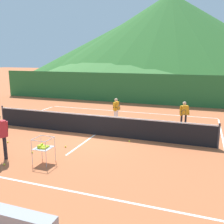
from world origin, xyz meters
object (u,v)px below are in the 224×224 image
(tennis_ball_1, at_px, (8,142))
(tennis_ball_5, at_px, (66,147))
(tennis_ball_4, at_px, (129,141))
(tennis_ball_0, at_px, (32,152))
(tennis_net, at_px, (95,125))
(student_1, at_px, (184,112))
(tennis_ball_3, at_px, (4,164))
(courtside_bench, at_px, (23,223))
(ball_cart, at_px, (43,147))
(student_0, at_px, (116,108))

(tennis_ball_1, bearing_deg, tennis_ball_5, 7.25)
(tennis_ball_1, distance_m, tennis_ball_4, 5.25)
(tennis_ball_0, xyz_separation_m, tennis_ball_5, (0.89, 0.99, 0.00))
(tennis_net, height_order, tennis_ball_5, tennis_net)
(tennis_ball_0, height_order, tennis_ball_1, same)
(tennis_net, relative_size, student_1, 7.96)
(tennis_ball_3, distance_m, courtside_bench, 3.86)
(tennis_net, bearing_deg, ball_cart, -96.20)
(student_0, relative_size, tennis_ball_1, 19.88)
(tennis_ball_1, height_order, tennis_ball_3, same)
(tennis_net, distance_m, student_0, 2.73)
(ball_cart, xyz_separation_m, tennis_ball_3, (-1.14, -0.65, -0.55))
(tennis_net, xyz_separation_m, tennis_ball_1, (-3.08, -2.32, -0.47))
(student_1, height_order, tennis_ball_5, student_1)
(tennis_ball_1, distance_m, courtside_bench, 6.30)
(tennis_ball_3, bearing_deg, tennis_ball_4, 48.29)
(tennis_ball_1, bearing_deg, ball_cart, -25.12)
(tennis_ball_4, relative_size, tennis_ball_5, 1.00)
(tennis_ball_3, height_order, tennis_ball_4, same)
(tennis_ball_5, bearing_deg, student_0, 82.78)
(student_0, height_order, courtside_bench, student_0)
(student_0, height_order, tennis_ball_1, student_0)
(student_1, xyz_separation_m, tennis_ball_3, (-5.38, -7.00, -0.79))
(student_0, distance_m, tennis_ball_1, 6.02)
(tennis_net, relative_size, tennis_ball_0, 160.33)
(student_0, bearing_deg, tennis_ball_0, -104.62)
(student_1, xyz_separation_m, ball_cart, (-4.24, -6.35, -0.24))
(tennis_net, relative_size, tennis_ball_5, 160.33)
(ball_cart, xyz_separation_m, tennis_ball_0, (-0.95, 0.60, -0.55))
(courtside_bench, bearing_deg, tennis_ball_5, 110.24)
(ball_cart, height_order, tennis_ball_0, ball_cart)
(student_1, height_order, tennis_ball_3, student_1)
(tennis_net, bearing_deg, tennis_ball_3, -109.91)
(tennis_ball_1, relative_size, tennis_ball_3, 1.00)
(student_0, xyz_separation_m, tennis_ball_4, (1.68, -3.16, -0.78))
(tennis_net, relative_size, tennis_ball_3, 160.33)
(tennis_ball_0, xyz_separation_m, tennis_ball_3, (-0.20, -1.25, 0.00))
(tennis_ball_0, relative_size, tennis_ball_4, 1.00)
(courtside_bench, bearing_deg, tennis_ball_3, 138.02)
(student_1, distance_m, courtside_bench, 9.92)
(student_0, height_order, ball_cart, student_0)
(student_0, relative_size, tennis_ball_5, 19.88)
(tennis_ball_3, bearing_deg, student_1, 52.45)
(student_0, relative_size, tennis_ball_0, 19.88)
(tennis_ball_5, relative_size, courtside_bench, 0.05)
(tennis_ball_4, bearing_deg, tennis_ball_3, -131.71)
(student_1, height_order, tennis_ball_0, student_1)
(tennis_ball_4, xyz_separation_m, courtside_bench, (-0.50, -6.35, 0.20))
(tennis_ball_4, distance_m, courtside_bench, 6.37)
(tennis_ball_5, bearing_deg, tennis_ball_4, 33.82)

